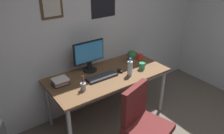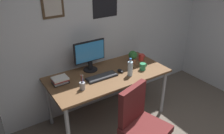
{
  "view_description": "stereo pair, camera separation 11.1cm",
  "coord_description": "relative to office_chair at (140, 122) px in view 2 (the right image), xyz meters",
  "views": [
    {
      "loc": [
        -1.55,
        -0.56,
        2.22
      ],
      "look_at": [
        -0.03,
        1.57,
        0.9
      ],
      "focal_mm": 35.81,
      "sensor_mm": 36.0,
      "label": 1
    },
    {
      "loc": [
        -1.45,
        -0.62,
        2.22
      ],
      "look_at": [
        -0.03,
        1.57,
        0.9
      ],
      "focal_mm": 35.81,
      "sensor_mm": 36.0,
      "label": 2
    }
  ],
  "objects": [
    {
      "name": "coffee_mug_far",
      "position": [
        0.57,
        0.66,
        0.27
      ],
      "size": [
        0.12,
        0.09,
        0.1
      ],
      "color": "#2D8C59",
      "rests_on": "desk"
    },
    {
      "name": "monitor",
      "position": [
        -0.06,
        1.06,
        0.46
      ],
      "size": [
        0.46,
        0.2,
        0.43
      ],
      "color": "black",
      "rests_on": "desk"
    },
    {
      "name": "office_chair",
      "position": [
        0.0,
        0.0,
        0.0
      ],
      "size": [
        0.58,
        0.59,
        0.95
      ],
      "color": "#591E1E",
      "rests_on": "ground_plane"
    },
    {
      "name": "potted_plant",
      "position": [
        0.58,
        0.91,
        0.33
      ],
      "size": [
        0.13,
        0.13,
        0.2
      ],
      "color": "brown",
      "rests_on": "desk"
    },
    {
      "name": "computer_mouse",
      "position": [
        0.26,
        0.77,
        0.24
      ],
      "size": [
        0.06,
        0.11,
        0.04
      ],
      "color": "black",
      "rests_on": "desk"
    },
    {
      "name": "keyboard",
      "position": [
        -0.04,
        0.78,
        0.23
      ],
      "size": [
        0.43,
        0.15,
        0.03
      ],
      "color": "black",
      "rests_on": "desk"
    },
    {
      "name": "coffee_mug_near",
      "position": [
        0.76,
        0.93,
        0.27
      ],
      "size": [
        0.12,
        0.08,
        0.1
      ],
      "color": "red",
      "rests_on": "desk"
    },
    {
      "name": "desk",
      "position": [
        0.09,
        0.82,
        0.15
      ],
      "size": [
        1.66,
        0.8,
        0.75
      ],
      "color": "brown",
      "rests_on": "ground_plane"
    },
    {
      "name": "water_bottle",
      "position": [
        0.32,
        0.63,
        0.33
      ],
      "size": [
        0.07,
        0.07,
        0.25
      ],
      "color": "silver",
      "rests_on": "desk"
    },
    {
      "name": "book_stack_left",
      "position": [
        -0.56,
        0.93,
        0.27
      ],
      "size": [
        0.2,
        0.17,
        0.09
      ],
      "color": "black",
      "rests_on": "desk"
    },
    {
      "name": "pen_cup",
      "position": [
        -0.38,
        0.66,
        0.28
      ],
      "size": [
        0.07,
        0.07,
        0.2
      ],
      "color": "#9EA0A5",
      "rests_on": "desk"
    },
    {
      "name": "wall_back",
      "position": [
        0.11,
        1.3,
        0.77
      ],
      "size": [
        4.4,
        0.1,
        2.6
      ],
      "color": "silver",
      "rests_on": "ground_plane"
    }
  ]
}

